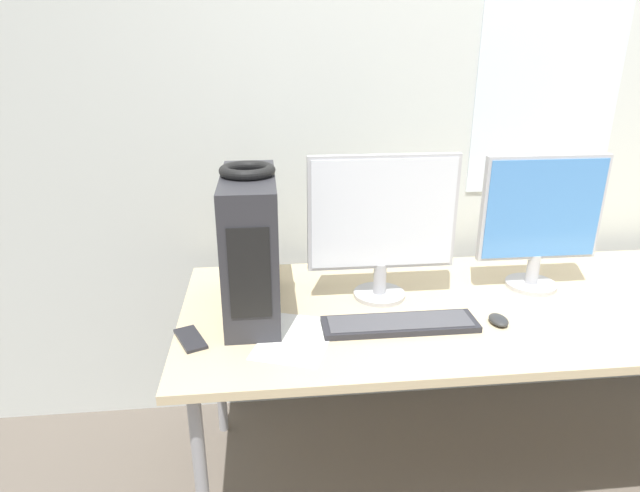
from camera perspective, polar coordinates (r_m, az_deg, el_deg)
wall_back at (r=2.37m, az=17.52°, el=14.01°), size 8.00×0.07×2.70m
desk at (r=2.06m, az=21.51°, el=-6.45°), size 2.45×0.85×0.74m
pc_tower at (r=1.76m, az=-7.39°, el=0.09°), size 0.17×0.48×0.46m
headphones at (r=1.69m, az=-7.77°, el=8.01°), size 0.18×0.18×0.03m
monitor_main at (r=1.83m, az=6.67°, el=2.62°), size 0.51×0.18×0.51m
monitor_right_near at (r=2.06m, az=22.51°, el=2.80°), size 0.45×0.18×0.49m
keyboard at (r=1.74m, az=8.49°, el=-8.23°), size 0.50×0.13×0.02m
mouse at (r=1.84m, az=18.51°, el=-7.49°), size 0.06×0.09×0.02m
cell_phone at (r=1.70m, az=-13.66°, el=-9.60°), size 0.12×0.16×0.01m
paper_sheet_left at (r=1.67m, az=-2.62°, el=-9.80°), size 0.30×0.35×0.00m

